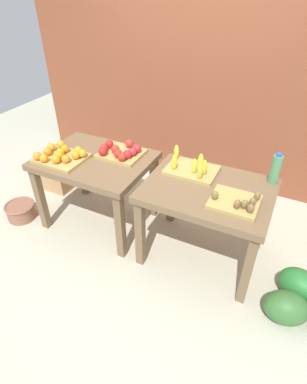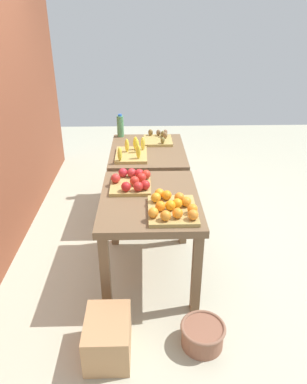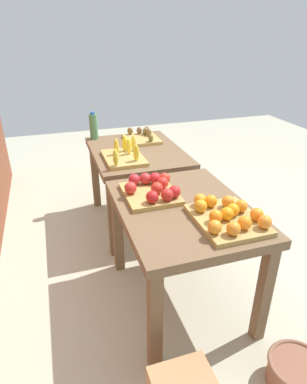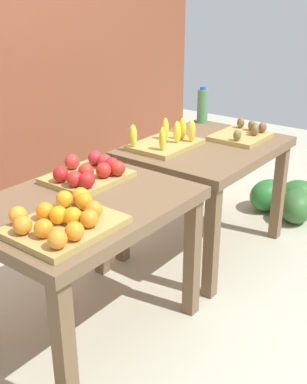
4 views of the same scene
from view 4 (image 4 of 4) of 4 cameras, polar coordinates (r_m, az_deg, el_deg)
ground_plane at (r=2.99m, az=-0.01°, el=-10.85°), size 8.00×8.00×0.00m
display_table_left at (r=2.31m, az=-8.53°, el=-3.51°), size 1.04×0.80×0.76m
display_table_right at (r=3.12m, az=6.28°, el=3.80°), size 1.04×0.80×0.76m
orange_bin at (r=1.98m, az=-10.78°, el=-3.36°), size 0.45×0.39×0.11m
apple_bin at (r=2.47m, az=-7.70°, el=2.33°), size 0.40×0.37×0.11m
banana_crate at (r=2.99m, az=1.58°, el=6.15°), size 0.44×0.32×0.17m
kiwi_bin at (r=3.23m, az=10.73°, el=6.82°), size 0.36×0.32×0.10m
water_bottle at (r=3.58m, az=5.94°, el=10.31°), size 0.08×0.08×0.27m
watermelon_pile at (r=3.96m, az=15.76°, el=-0.78°), size 0.64×0.61×0.26m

